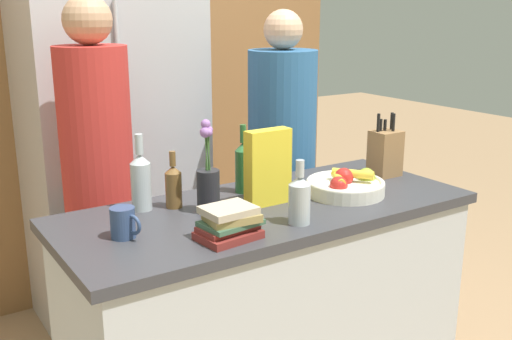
% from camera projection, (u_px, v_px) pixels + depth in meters
% --- Properties ---
extents(kitchen_island, '(1.60, 0.68, 0.90)m').
position_uv_depth(kitchen_island, '(267.00, 312.00, 2.40)').
color(kitchen_island, silver).
rests_on(kitchen_island, ground_plane).
extents(back_wall_wood, '(2.80, 0.12, 2.60)m').
position_uv_depth(back_wall_wood, '(119.00, 68.00, 3.39)').
color(back_wall_wood, olive).
rests_on(back_wall_wood, ground_plane).
extents(refrigerator, '(0.84, 0.63, 2.02)m').
position_uv_depth(refrigerator, '(113.00, 133.00, 3.08)').
color(refrigerator, '#B7B7BC').
rests_on(refrigerator, ground_plane).
extents(fruit_bowl, '(0.32, 0.32, 0.11)m').
position_uv_depth(fruit_bowl, '(346.00, 185.00, 2.40)').
color(fruit_bowl, silver).
rests_on(fruit_bowl, kitchen_island).
extents(knife_block, '(0.12, 0.11, 0.28)m').
position_uv_depth(knife_block, '(385.00, 153.00, 2.66)').
color(knife_block, olive).
rests_on(knife_block, kitchen_island).
extents(flower_vase, '(0.08, 0.08, 0.35)m').
position_uv_depth(flower_vase, '(208.00, 184.00, 2.18)').
color(flower_vase, '#232328').
rests_on(flower_vase, kitchen_island).
extents(cereal_box, '(0.18, 0.06, 0.29)m').
position_uv_depth(cereal_box, '(268.00, 167.00, 2.26)').
color(cereal_box, yellow).
rests_on(cereal_box, kitchen_island).
extents(coffee_mug, '(0.08, 0.12, 0.10)m').
position_uv_depth(coffee_mug, '(124.00, 223.00, 1.95)').
color(coffee_mug, '#334770').
rests_on(coffee_mug, kitchen_island).
extents(book_stack, '(0.22, 0.16, 0.11)m').
position_uv_depth(book_stack, '(229.00, 223.00, 1.94)').
color(book_stack, maroon).
rests_on(book_stack, kitchen_island).
extents(bottle_oil, '(0.06, 0.06, 0.22)m').
position_uv_depth(bottle_oil, '(173.00, 185.00, 2.24)').
color(bottle_oil, brown).
rests_on(bottle_oil, kitchen_island).
extents(bottle_vinegar, '(0.07, 0.07, 0.28)m').
position_uv_depth(bottle_vinegar, '(243.00, 166.00, 2.41)').
color(bottle_vinegar, '#286633').
rests_on(bottle_vinegar, kitchen_island).
extents(bottle_wine, '(0.08, 0.08, 0.23)m').
position_uv_depth(bottle_wine, '(299.00, 199.00, 2.07)').
color(bottle_wine, '#B2BCC1').
rests_on(bottle_wine, kitchen_island).
extents(bottle_water, '(0.08, 0.08, 0.29)m').
position_uv_depth(bottle_water, '(141.00, 180.00, 2.20)').
color(bottle_water, '#B2BCC1').
rests_on(bottle_water, kitchen_island).
extents(person_at_sink, '(0.29, 0.29, 1.68)m').
position_uv_depth(person_at_sink, '(98.00, 174.00, 2.51)').
color(person_at_sink, '#383842').
rests_on(person_at_sink, ground_plane).
extents(person_in_blue, '(0.34, 0.34, 1.63)m').
position_uv_depth(person_in_blue, '(282.00, 156.00, 2.99)').
color(person_in_blue, '#383842').
rests_on(person_in_blue, ground_plane).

